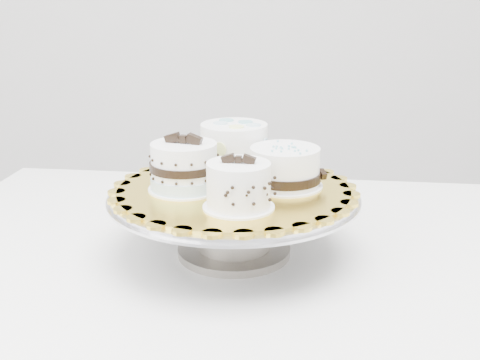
{
  "coord_description": "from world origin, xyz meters",
  "views": [
    {
      "loc": [
        -0.03,
        -0.7,
        1.15
      ],
      "look_at": [
        0.04,
        0.16,
        0.88
      ],
      "focal_mm": 45.0,
      "sensor_mm": 36.0,
      "label": 1
    }
  ],
  "objects": [
    {
      "name": "table",
      "position": [
        0.04,
        0.21,
        0.66
      ],
      "size": [
        1.23,
        0.94,
        0.75
      ],
      "rotation": [
        0.0,
        0.0,
        -0.2
      ],
      "color": "white",
      "rests_on": "floor"
    },
    {
      "name": "cake_stand",
      "position": [
        0.03,
        0.17,
        0.82
      ],
      "size": [
        0.39,
        0.39,
        0.1
      ],
      "color": "gray",
      "rests_on": "table"
    },
    {
      "name": "cake_board",
      "position": [
        0.03,
        0.17,
        0.86
      ],
      "size": [
        0.41,
        0.41,
        0.01
      ],
      "primitive_type": "cylinder",
      "rotation": [
        0.0,
        0.0,
        -0.19
      ],
      "color": "gold",
      "rests_on": "cake_stand"
    },
    {
      "name": "cake_swirl",
      "position": [
        0.03,
        0.08,
        0.89
      ],
      "size": [
        0.11,
        0.11,
        0.08
      ],
      "rotation": [
        0.0,
        0.0,
        -0.23
      ],
      "color": "white",
      "rests_on": "cake_board"
    },
    {
      "name": "cake_banded",
      "position": [
        -0.04,
        0.16,
        0.89
      ],
      "size": [
        0.13,
        0.13,
        0.09
      ],
      "rotation": [
        0.0,
        0.0,
        -0.39
      ],
      "color": "white",
      "rests_on": "cake_board"
    },
    {
      "name": "cake_dots",
      "position": [
        0.04,
        0.26,
        0.9
      ],
      "size": [
        0.13,
        0.13,
        0.08
      ],
      "rotation": [
        0.0,
        0.0,
        0.04
      ],
      "color": "white",
      "rests_on": "cake_board"
    },
    {
      "name": "cake_ribbon",
      "position": [
        0.11,
        0.17,
        0.89
      ],
      "size": [
        0.13,
        0.13,
        0.06
      ],
      "rotation": [
        0.0,
        0.0,
        0.22
      ],
      "color": "white",
      "rests_on": "cake_board"
    }
  ]
}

